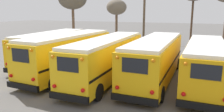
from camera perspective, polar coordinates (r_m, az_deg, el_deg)
name	(u,v)px	position (r m, az deg, el deg)	size (l,w,h in m)	color
ground_plane	(113,75)	(17.46, 0.36, -4.90)	(160.00, 160.00, 0.00)	#5B5956
school_bus_0	(52,47)	(21.26, -15.37, 2.27)	(3.05, 9.53, 3.03)	#EAAA0F
school_bus_1	(69,53)	(17.55, -11.18, 0.80)	(2.94, 9.78, 3.22)	yellow
school_bus_2	(107,57)	(15.97, -1.24, -0.27)	(2.49, 10.57, 3.07)	yellow
school_bus_3	(155,58)	(16.01, 11.25, -0.51)	(2.67, 10.47, 3.07)	#EAAA0F
school_bus_4	(205,62)	(15.82, 23.15, -1.55)	(2.65, 9.87, 2.96)	#E5A00C
utility_pole	(144,13)	(28.44, 8.39, 10.93)	(1.80, 0.29, 9.03)	brown
bare_tree_2	(117,8)	(33.59, 1.19, 12.48)	(3.04, 3.04, 6.68)	brown
fence_line	(140,48)	(24.54, 7.21, 2.21)	(21.33, 0.06, 1.42)	#939399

